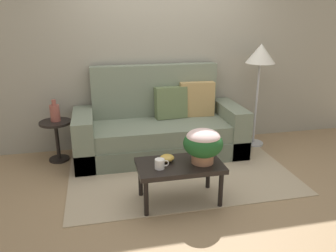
{
  "coord_description": "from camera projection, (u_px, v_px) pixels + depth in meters",
  "views": [
    {
      "loc": [
        -0.94,
        -3.53,
        1.87
      ],
      "look_at": [
        -0.16,
        -0.01,
        0.63
      ],
      "focal_mm": 35.7,
      "sensor_mm": 36.0,
      "label": 1
    }
  ],
  "objects": [
    {
      "name": "couch",
      "position": [
        161.0,
        129.0,
        4.53
      ],
      "size": [
        2.23,
        0.87,
        1.18
      ],
      "color": "#626B59",
      "rests_on": "ground"
    },
    {
      "name": "coffee_mug",
      "position": [
        160.0,
        164.0,
        3.21
      ],
      "size": [
        0.14,
        0.1,
        0.1
      ],
      "color": "white",
      "rests_on": "coffee_table"
    },
    {
      "name": "potted_plant",
      "position": [
        203.0,
        143.0,
        3.29
      ],
      "size": [
        0.4,
        0.4,
        0.35
      ],
      "color": "#A36B4C",
      "rests_on": "coffee_table"
    },
    {
      "name": "coffee_table",
      "position": [
        180.0,
        168.0,
        3.35
      ],
      "size": [
        0.86,
        0.49,
        0.43
      ],
      "color": "black",
      "rests_on": "ground"
    },
    {
      "name": "wall_back",
      "position": [
        161.0,
        42.0,
        4.61
      ],
      "size": [
        6.4,
        0.12,
        2.93
      ],
      "primitive_type": "cube",
      "color": "gray",
      "rests_on": "ground"
    },
    {
      "name": "area_rug",
      "position": [
        178.0,
        168.0,
        4.18
      ],
      "size": [
        2.64,
        1.9,
        0.01
      ],
      "primitive_type": "cube",
      "color": "tan",
      "rests_on": "ground"
    },
    {
      "name": "side_table",
      "position": [
        57.0,
        134.0,
        4.31
      ],
      "size": [
        0.4,
        0.4,
        0.54
      ],
      "color": "black",
      "rests_on": "ground"
    },
    {
      "name": "ground_plane",
      "position": [
        180.0,
        173.0,
        4.06
      ],
      "size": [
        14.0,
        14.0,
        0.0
      ],
      "primitive_type": "plane",
      "color": "#997A56"
    },
    {
      "name": "table_vase",
      "position": [
        55.0,
        112.0,
        4.24
      ],
      "size": [
        0.12,
        0.12,
        0.28
      ],
      "color": "#934C42",
      "rests_on": "side_table"
    },
    {
      "name": "snack_bowl",
      "position": [
        167.0,
        158.0,
        3.37
      ],
      "size": [
        0.15,
        0.15,
        0.07
      ],
      "color": "gold",
      "rests_on": "coffee_table"
    },
    {
      "name": "floor_lamp",
      "position": [
        260.0,
        60.0,
        4.56
      ],
      "size": [
        0.4,
        0.4,
        1.46
      ],
      "color": "#B2B2B7",
      "rests_on": "ground"
    }
  ]
}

